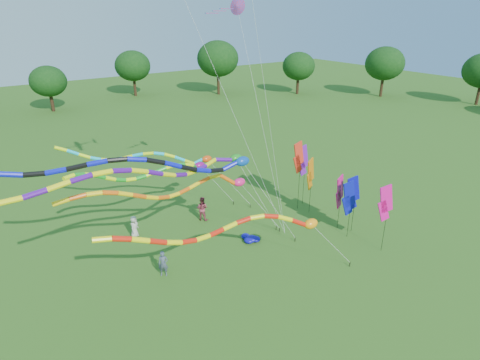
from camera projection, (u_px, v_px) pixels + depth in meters
ground at (297, 280)px, 23.01m from camera, size 160.00×160.00×0.00m
tree_ring at (300, 199)px, 20.31m from camera, size 115.70×121.09×9.70m
tube_kite_red at (241, 228)px, 19.80m from camera, size 13.75×2.02×6.42m
tube_kite_orange at (182, 188)px, 22.10m from camera, size 13.65×1.33×7.03m
tube_kite_purple at (170, 170)px, 19.52m from camera, size 15.67×3.25×8.90m
tube_kite_blue at (160, 166)px, 19.99m from camera, size 16.18×2.22×8.79m
tube_kite_cyan at (154, 157)px, 27.37m from camera, size 12.33×4.13×6.78m
tube_kite_green at (158, 171)px, 25.75m from camera, size 12.21×2.25×6.63m
delta_kite_high_c at (237, 6)px, 23.98m from camera, size 3.48×4.63×15.07m
banner_pole_blue_b at (353, 193)px, 26.84m from camera, size 1.15×0.32×4.22m
banner_pole_orange at (310, 174)px, 29.23m from camera, size 1.11×0.50×4.48m
banner_pole_violet at (303, 161)px, 30.52m from camera, size 1.16×0.08×4.95m
banner_pole_magenta_b at (385, 203)px, 24.41m from camera, size 1.14×0.39×4.69m
banner_pole_red at (298, 158)px, 29.44m from camera, size 1.16×0.20×5.54m
banner_pole_blue_a at (349, 198)px, 26.16m from camera, size 1.16×0.23×4.21m
banner_pole_magenta_a at (340, 192)px, 27.08m from camera, size 1.13×0.44×4.19m
blue_nylon_heap at (249, 240)px, 26.71m from camera, size 1.19×1.04×0.35m
person_a at (134, 227)px, 27.07m from camera, size 0.89×0.89×1.56m
person_b at (163, 264)px, 23.12m from camera, size 0.69×0.62×1.58m
person_c at (202, 208)px, 29.26m from camera, size 1.09×1.12×1.82m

